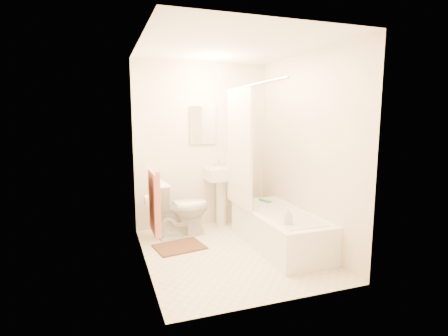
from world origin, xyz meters
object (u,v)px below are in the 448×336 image
object	(u,v)px
bathtub	(279,229)
bath_mat	(180,247)
soap_bottle	(288,216)
sink	(222,194)
toilet	(181,208)

from	to	relation	value
bathtub	bath_mat	bearing A→B (deg)	163.47
soap_bottle	sink	bearing A→B (deg)	98.95
toilet	bathtub	world-z (taller)	toilet
soap_bottle	bathtub	bearing A→B (deg)	71.29
sink	soap_bottle	xyz separation A→B (m)	(0.24, -1.54, 0.06)
toilet	soap_bottle	world-z (taller)	toilet
sink	bathtub	size ratio (longest dim) A/B	0.61
toilet	sink	xyz separation A→B (m)	(0.68, 0.26, 0.09)
bath_mat	sink	bearing A→B (deg)	40.86
bathtub	soap_bottle	bearing A→B (deg)	-108.71
toilet	sink	world-z (taller)	sink
toilet	bath_mat	bearing A→B (deg)	155.66
sink	soap_bottle	bearing A→B (deg)	-85.09
sink	bath_mat	bearing A→B (deg)	-143.18
toilet	bath_mat	size ratio (longest dim) A/B	1.34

